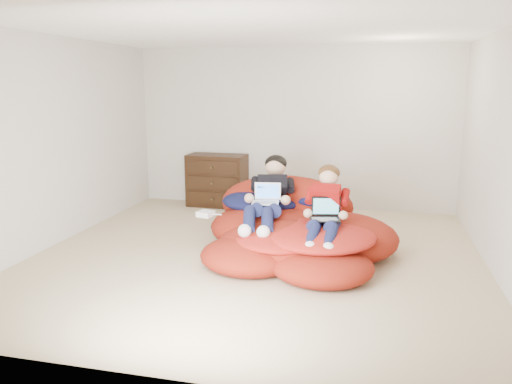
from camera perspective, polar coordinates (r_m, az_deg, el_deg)
name	(u,v)px	position (r m, az deg, el deg)	size (l,w,h in m)	color
room_shell	(256,238)	(5.67, 0.03, -5.28)	(5.10, 5.10, 2.77)	#C0AD89
dresser	(217,180)	(8.04, -4.47, 1.34)	(0.94, 0.54, 0.83)	black
beanbag_pile	(294,231)	(5.84, 4.34, -4.41)	(2.27, 2.27, 0.86)	maroon
cream_pillow	(271,183)	(6.71, 1.72, 0.98)	(0.41, 0.26, 0.26)	beige
older_boy	(269,192)	(5.92, 1.54, 0.02)	(0.45, 1.37, 0.73)	black
younger_boy	(326,205)	(5.44, 8.00, -1.51)	(0.35, 1.05, 0.75)	#9B0F0D
laptop_white	(267,197)	(5.78, 1.21, -0.63)	(0.33, 0.29, 0.23)	white
laptop_black	(325,213)	(5.40, 7.92, -2.44)	(0.35, 0.32, 0.23)	black
power_adapter	(206,214)	(5.95, -5.78, -2.49)	(0.17, 0.17, 0.06)	white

